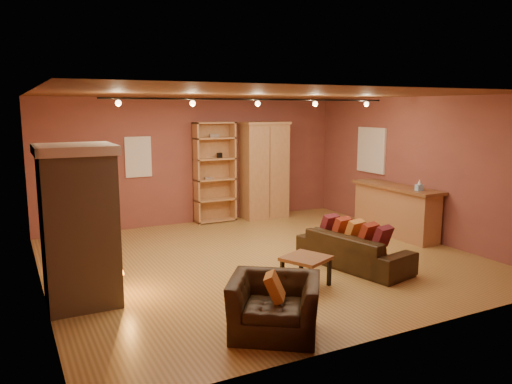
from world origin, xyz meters
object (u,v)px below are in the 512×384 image
armoire (264,170)px  coffee_table (306,261)px  fireplace (79,225)px  loveseat (354,243)px  armchair (275,296)px  bar_counter (395,210)px  bookcase (214,171)px

armoire → coffee_table: bearing=-110.5°
fireplace → armoire: (4.63, 3.56, 0.08)m
fireplace → loveseat: fireplace is taller
fireplace → armchair: 2.76m
fireplace → armoire: 5.84m
bar_counter → loveseat: bar_counter is taller
armoire → bar_counter: bearing=-59.2°
bookcase → bar_counter: 4.07m
bookcase → armoire: bookcase is taller
loveseat → armchair: 2.82m
armoire → coffee_table: armoire is taller
fireplace → armoire: armoire is taller
bookcase → loveseat: bookcase is taller
armchair → bar_counter: bearing=67.7°
bookcase → armchair: 5.96m
bookcase → armoire: size_ratio=1.00×
bookcase → armchair: bearing=-105.6°
loveseat → armchair: (-2.36, -1.56, 0.05)m
armoire → loveseat: (-0.44, -3.98, -0.74)m
bar_counter → fireplace: bearing=-172.1°
fireplace → armchair: size_ratio=1.75×
bookcase → bar_counter: bearing=-45.5°
fireplace → loveseat: bearing=-5.7°
armoire → bar_counter: 3.20m
fireplace → bar_counter: 6.32m
fireplace → coffee_table: fireplace is taller
bookcase → coffee_table: size_ratio=2.91×
loveseat → fireplace: bearing=71.9°
bookcase → coffee_table: bearing=-95.4°
armchair → coffee_table: armchair is taller
loveseat → bar_counter: bearing=-70.4°
bar_counter → armchair: bar_counter is taller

